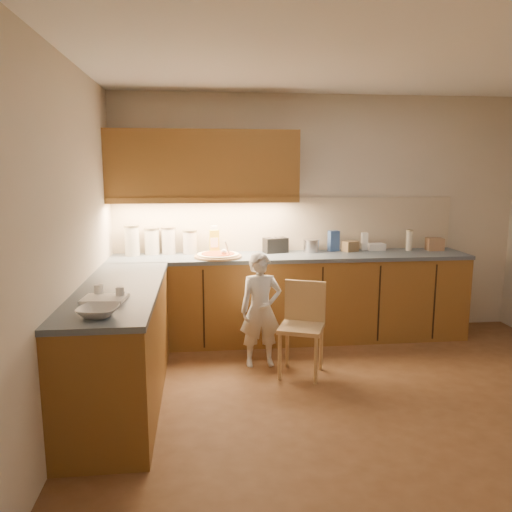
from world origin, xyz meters
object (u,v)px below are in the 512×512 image
child (261,310)px  oil_jug (214,241)px  pizza_on_board (218,255)px  toaster (276,245)px  wooden_chair (303,321)px

child → oil_jug: 1.06m
pizza_on_board → toaster: (0.63, 0.24, 0.06)m
pizza_on_board → toaster: bearing=21.0°
oil_jug → toaster: 0.66m
pizza_on_board → oil_jug: 0.25m
wooden_chair → oil_jug: 1.41m
pizza_on_board → oil_jug: (-0.03, 0.22, 0.12)m
wooden_chair → toaster: 1.19m
pizza_on_board → wooden_chair: 1.18m
pizza_on_board → oil_jug: bearing=98.2°
wooden_chair → oil_jug: bearing=147.4°
wooden_chair → child: bearing=170.5°
pizza_on_board → child: size_ratio=0.46×
toaster → oil_jug: bearing=166.5°
oil_jug → toaster: (0.66, 0.02, -0.06)m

